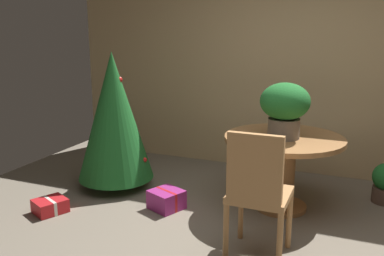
# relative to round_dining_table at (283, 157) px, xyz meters

# --- Properties ---
(ground_plane) EXTENTS (6.60, 6.60, 0.00)m
(ground_plane) POSITION_rel_round_dining_table_xyz_m (-0.03, -0.98, -0.52)
(ground_plane) COLOR #756B5B
(back_wall_panel) EXTENTS (6.00, 0.10, 2.60)m
(back_wall_panel) POSITION_rel_round_dining_table_xyz_m (-0.03, 1.22, 0.78)
(back_wall_panel) COLOR tan
(back_wall_panel) RESTS_ON ground_plane
(round_dining_table) EXTENTS (1.14, 1.14, 0.73)m
(round_dining_table) POSITION_rel_round_dining_table_xyz_m (0.00, 0.00, 0.00)
(round_dining_table) COLOR #9E6B3D
(round_dining_table) RESTS_ON ground_plane
(flower_vase) EXTENTS (0.46, 0.46, 0.52)m
(flower_vase) POSITION_rel_round_dining_table_xyz_m (-0.00, -0.06, 0.51)
(flower_vase) COLOR #665B51
(flower_vase) RESTS_ON round_dining_table
(wooden_chair_near) EXTENTS (0.45, 0.45, 1.03)m
(wooden_chair_near) POSITION_rel_round_dining_table_xyz_m (0.00, -1.04, 0.05)
(wooden_chair_near) COLOR #B27F4C
(wooden_chair_near) RESTS_ON ground_plane
(holiday_tree) EXTENTS (0.83, 0.83, 1.51)m
(holiday_tree) POSITION_rel_round_dining_table_xyz_m (-1.82, -0.13, 0.29)
(holiday_tree) COLOR brown
(holiday_tree) RESTS_ON ground_plane
(gift_box_purple) EXTENTS (0.38, 0.38, 0.19)m
(gift_box_purple) POSITION_rel_round_dining_table_xyz_m (-1.04, -0.45, -0.43)
(gift_box_purple) COLOR #9E287A
(gift_box_purple) RESTS_ON ground_plane
(gift_box_red) EXTENTS (0.35, 0.37, 0.13)m
(gift_box_red) POSITION_rel_round_dining_table_xyz_m (-2.05, -0.95, -0.46)
(gift_box_red) COLOR red
(gift_box_red) RESTS_ON ground_plane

